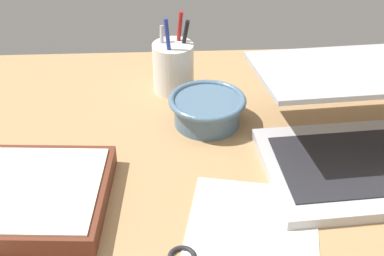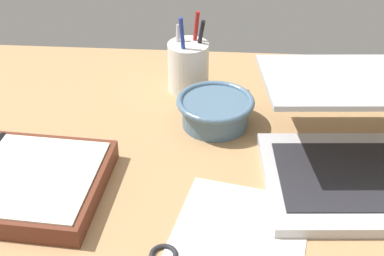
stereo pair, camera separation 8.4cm
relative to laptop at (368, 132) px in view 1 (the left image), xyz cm
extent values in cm
cube|color=tan|center=(-25.07, -8.16, -6.31)|extent=(140.00, 100.00, 2.00)
cube|color=#B7B7BC|center=(0.26, -3.44, -4.41)|extent=(35.66, 25.65, 1.80)
cube|color=#232328|center=(0.26, -3.44, -3.39)|extent=(31.10, 18.87, 0.24)
cube|color=#B7B7BC|center=(-0.48, 6.42, 7.96)|extent=(35.65, 25.51, 4.22)
cube|color=silver|center=(-0.44, 5.94, 7.89)|extent=(32.76, 22.95, 3.40)
cylinder|color=slate|center=(-24.86, 11.94, -2.90)|extent=(11.92, 11.92, 4.82)
torus|color=slate|center=(-24.86, 11.94, -0.49)|extent=(14.02, 14.02, 1.12)
cylinder|color=white|center=(-30.90, 24.64, -0.39)|extent=(8.09, 8.09, 9.83)
cylinder|color=black|center=(-29.04, 25.86, 2.71)|extent=(2.89, 4.03, 13.80)
cylinder|color=#233899|center=(-31.56, 22.52, 3.17)|extent=(1.95, 1.16, 14.99)
cylinder|color=#B21E1E|center=(-29.88, 26.62, 3.12)|extent=(2.23, 1.54, 14.89)
cylinder|color=#B7B7BC|center=(-33.10, 24.99, 1.81)|extent=(1.20, 3.32, 12.17)
cube|color=silver|center=(-51.34, -9.00, -1.92)|extent=(19.09, 20.20, 0.30)
cube|color=silver|center=(-21.47, -19.58, -5.23)|extent=(23.72, 31.52, 0.16)
camera|label=1|loc=(-31.83, -69.45, 48.86)|focal=50.00mm
camera|label=2|loc=(-23.44, -69.36, 48.86)|focal=50.00mm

